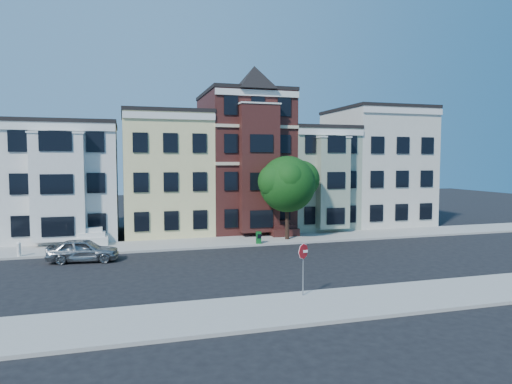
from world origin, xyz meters
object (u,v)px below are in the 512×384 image
object	(u,v)px
street_tree	(287,188)
parked_car	(83,250)
newspaper_box	(259,238)
stop_sign	(303,266)
fire_hydrant	(19,251)

from	to	relation	value
street_tree	parked_car	world-z (taller)	street_tree
street_tree	newspaper_box	bearing A→B (deg)	-156.46
stop_sign	newspaper_box	bearing A→B (deg)	71.52
parked_car	stop_sign	world-z (taller)	stop_sign
parked_car	stop_sign	distance (m)	14.89
street_tree	fire_hydrant	xyz separation A→B (m)	(-18.63, -1.16, -3.62)
newspaper_box	stop_sign	world-z (taller)	stop_sign
fire_hydrant	stop_sign	size ratio (longest dim) A/B	0.27
stop_sign	street_tree	bearing A→B (deg)	61.88
newspaper_box	parked_car	bearing A→B (deg)	-153.26
street_tree	parked_car	xyz separation A→B (m)	(-14.61, -3.25, -3.42)
newspaper_box	stop_sign	xyz separation A→B (m)	(-1.78, -12.94, 0.91)
fire_hydrant	stop_sign	bearing A→B (deg)	-42.38
fire_hydrant	street_tree	bearing A→B (deg)	3.56
parked_car	fire_hydrant	world-z (taller)	parked_car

